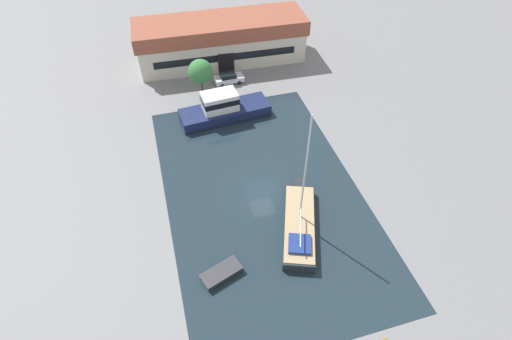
# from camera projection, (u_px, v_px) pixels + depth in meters

# --- Properties ---
(ground_plane) EXTENTS (440.00, 440.00, 0.00)m
(ground_plane) POSITION_uv_depth(u_px,v_px,m) (263.00, 193.00, 43.11)
(ground_plane) COLOR slate
(water_canal) EXTENTS (20.40, 34.22, 0.01)m
(water_canal) POSITION_uv_depth(u_px,v_px,m) (263.00, 193.00, 43.11)
(water_canal) COLOR #1E2D38
(water_canal) RESTS_ON ground
(warehouse_building) EXTENTS (25.86, 8.89, 6.52)m
(warehouse_building) POSITION_uv_depth(u_px,v_px,m) (221.00, 40.00, 60.73)
(warehouse_building) COLOR beige
(warehouse_building) RESTS_ON ground
(quay_tree_near_building) EXTENTS (3.28, 3.28, 5.60)m
(quay_tree_near_building) POSITION_uv_depth(u_px,v_px,m) (200.00, 72.00, 53.11)
(quay_tree_near_building) COLOR brown
(quay_tree_near_building) RESTS_ON ground
(parked_car) EXTENTS (4.23, 2.01, 1.56)m
(parked_car) POSITION_uv_depth(u_px,v_px,m) (229.00, 78.00, 57.83)
(parked_car) COLOR silver
(parked_car) RESTS_ON ground
(sailboat_moored) EXTENTS (6.24, 11.03, 13.57)m
(sailboat_moored) POSITION_uv_depth(u_px,v_px,m) (299.00, 224.00, 39.34)
(sailboat_moored) COLOR #23282D
(sailboat_moored) RESTS_ON water_canal
(motor_cruiser) EXTENTS (12.01, 4.76, 3.72)m
(motor_cruiser) POSITION_uv_depth(u_px,v_px,m) (223.00, 109.00, 51.65)
(motor_cruiser) COLOR #19234C
(motor_cruiser) RESTS_ON water_canal
(small_dinghy) EXTENTS (4.07, 2.81, 0.66)m
(small_dinghy) POSITION_uv_depth(u_px,v_px,m) (221.00, 273.00, 35.80)
(small_dinghy) COLOR #23282D
(small_dinghy) RESTS_ON water_canal
(mooring_bollard) EXTENTS (0.31, 0.31, 0.78)m
(mooring_bollard) POSITION_uv_depth(u_px,v_px,m) (384.00, 340.00, 31.49)
(mooring_bollard) COLOR olive
(mooring_bollard) RESTS_ON ground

